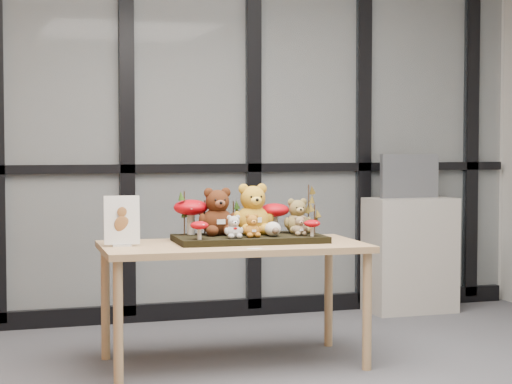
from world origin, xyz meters
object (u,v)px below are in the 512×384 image
object	(u,v)px
bear_pooh_yellow	(253,206)
sign_holder	(122,223)
mushroom_front_left	(199,229)
display_table	(233,256)
mushroom_front_right	(312,227)
diorama_tray	(249,239)
bear_tan_back	(297,214)
plush_cream_hedgehog	(273,228)
bear_white_bow	(234,225)
bear_brown_medium	(217,209)
monitor	(409,176)
mushroom_back_left	(191,215)
cabinet	(410,255)
mushroom_back_right	(275,217)
bear_beige_small	(300,225)
bear_small_yellow	(252,224)

from	to	relation	value
bear_pooh_yellow	sign_holder	size ratio (longest dim) A/B	1.16
mushroom_front_left	display_table	bearing A→B (deg)	19.20
mushroom_front_right	diorama_tray	bearing A→B (deg)	154.62
diorama_tray	mushroom_front_right	xyz separation A→B (m)	(0.32, -0.15, 0.07)
bear_tan_back	plush_cream_hedgehog	bearing A→B (deg)	-143.07
display_table	bear_pooh_yellow	bearing A→B (deg)	40.94
mushroom_front_left	diorama_tray	bearing A→B (deg)	20.71
diorama_tray	bear_white_bow	distance (m)	0.19
diorama_tray	sign_holder	bearing A→B (deg)	-177.02
bear_white_bow	bear_brown_medium	bearing A→B (deg)	102.87
plush_cream_hedgehog	monitor	size ratio (longest dim) A/B	0.20
bear_tan_back	mushroom_back_left	world-z (taller)	bear_tan_back
mushroom_back_left	cabinet	distance (m)	2.13
mushroom_front_left	bear_brown_medium	bearing A→B (deg)	52.41
bear_tan_back	mushroom_back_right	distance (m)	0.13
bear_beige_small	display_table	bearing A→B (deg)	177.60
bear_small_yellow	mushroom_back_right	bearing A→B (deg)	47.33
display_table	bear_pooh_yellow	distance (m)	0.32
diorama_tray	cabinet	xyz separation A→B (m)	(1.58, 1.10, -0.28)
display_table	bear_beige_small	xyz separation A→B (m)	(0.38, -0.04, 0.16)
bear_brown_medium	bear_beige_small	bearing A→B (deg)	-18.26
bear_small_yellow	bear_white_bow	xyz separation A→B (m)	(-0.11, -0.02, -0.00)
mushroom_back_left	mushroom_front_left	world-z (taller)	mushroom_back_left
bear_small_yellow	diorama_tray	bearing A→B (deg)	83.55
diorama_tray	monitor	bearing A→B (deg)	38.49
display_table	mushroom_front_right	world-z (taller)	mushroom_front_right
bear_small_yellow	mushroom_front_left	xyz separation A→B (m)	(-0.30, -0.02, -0.02)
bear_beige_small	cabinet	distance (m)	1.80
display_table	bear_brown_medium	size ratio (longest dim) A/B	5.03
mushroom_back_right	mushroom_front_left	xyz separation A→B (m)	(-0.50, -0.22, -0.04)
mushroom_front_left	cabinet	world-z (taller)	cabinet
plush_cream_hedgehog	sign_holder	xyz separation A→B (m)	(-0.82, 0.09, 0.04)
bear_beige_small	sign_holder	bearing A→B (deg)	178.11
monitor	mushroom_back_right	bearing A→B (deg)	-143.67
diorama_tray	bear_brown_medium	bearing A→B (deg)	155.85
cabinet	monitor	xyz separation A→B (m)	(-0.00, 0.02, 0.57)
bear_beige_small	mushroom_front_left	size ratio (longest dim) A/B	1.12
bear_beige_small	bear_tan_back	bearing A→B (deg)	77.91
bear_pooh_yellow	plush_cream_hedgehog	distance (m)	0.21
bear_tan_back	mushroom_front_left	world-z (taller)	bear_tan_back
plush_cream_hedgehog	bear_tan_back	bearing A→B (deg)	36.93
display_table	plush_cream_hedgehog	world-z (taller)	plush_cream_hedgehog
plush_cream_hedgehog	monitor	bearing A→B (deg)	42.55
bear_tan_back	bear_small_yellow	world-z (taller)	bear_tan_back
bear_brown_medium	sign_holder	distance (m)	0.56
bear_beige_small	plush_cream_hedgehog	world-z (taller)	bear_beige_small
plush_cream_hedgehog	sign_holder	world-z (taller)	sign_holder
plush_cream_hedgehog	mushroom_back_left	distance (m)	0.48
mushroom_back_right	bear_brown_medium	bearing A→B (deg)	-178.03
bear_white_bow	cabinet	size ratio (longest dim) A/B	0.17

